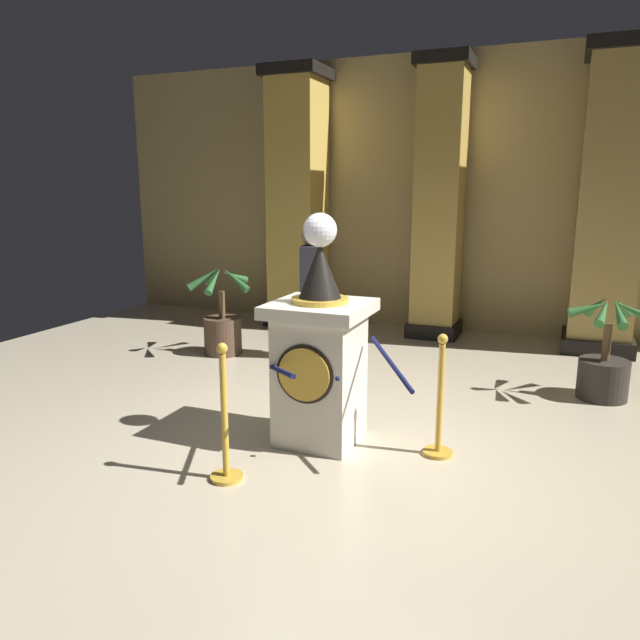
% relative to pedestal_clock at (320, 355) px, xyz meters
% --- Properties ---
extents(ground_plane, '(10.88, 10.88, 0.00)m').
position_rel_pedestal_clock_xyz_m(ground_plane, '(0.12, -0.04, -0.74)').
color(ground_plane, beige).
extents(back_wall, '(10.88, 0.16, 3.95)m').
position_rel_pedestal_clock_xyz_m(back_wall, '(0.12, 4.59, 1.24)').
color(back_wall, tan).
rests_on(back_wall, ground_plane).
extents(pedestal_clock, '(0.78, 0.78, 1.89)m').
position_rel_pedestal_clock_xyz_m(pedestal_clock, '(0.00, 0.00, 0.00)').
color(pedestal_clock, silver).
rests_on(pedestal_clock, ground_plane).
extents(stanchion_near, '(0.24, 0.24, 1.03)m').
position_rel_pedestal_clock_xyz_m(stanchion_near, '(-0.37, -0.90, -0.38)').
color(stanchion_near, gold).
rests_on(stanchion_near, ground_plane).
extents(stanchion_far, '(0.24, 0.24, 0.99)m').
position_rel_pedestal_clock_xyz_m(stanchion_far, '(0.98, 0.10, -0.40)').
color(stanchion_far, gold).
rests_on(stanchion_far, ground_plane).
extents(velvet_rope, '(1.21, 1.20, 0.22)m').
position_rel_pedestal_clock_xyz_m(velvet_rope, '(0.31, -0.40, 0.05)').
color(velvet_rope, '#141947').
extents(column_left, '(0.87, 0.87, 3.80)m').
position_rel_pedestal_clock_xyz_m(column_left, '(-2.02, 4.05, 1.15)').
color(column_left, black).
rests_on(column_left, ground_plane).
extents(column_right, '(0.90, 0.90, 3.80)m').
position_rel_pedestal_clock_xyz_m(column_right, '(2.27, 4.05, 1.15)').
color(column_right, black).
rests_on(column_right, ground_plane).
extents(column_centre_rear, '(0.73, 0.73, 3.80)m').
position_rel_pedestal_clock_xyz_m(column_centre_rear, '(0.12, 4.05, 1.15)').
color(column_centre_rear, black).
rests_on(column_centre_rear, ground_plane).
extents(potted_palm_left, '(0.81, 0.83, 1.15)m').
position_rel_pedestal_clock_xyz_m(potted_palm_left, '(-2.18, 2.03, -0.37)').
color(potted_palm_left, '#4C3828').
rests_on(potted_palm_left, ground_plane).
extents(potted_palm_right, '(0.79, 0.72, 1.09)m').
position_rel_pedestal_clock_xyz_m(potted_palm_right, '(2.24, 2.03, -0.39)').
color(potted_palm_right, '#2D2823').
rests_on(potted_palm_right, ground_plane).
extents(bystander_guest, '(0.31, 0.41, 1.62)m').
position_rel_pedestal_clock_xyz_m(bystander_guest, '(-1.05, 2.26, 0.12)').
color(bystander_guest, '#26262D').
rests_on(bystander_guest, ground_plane).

